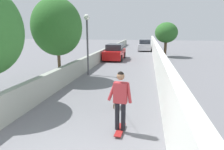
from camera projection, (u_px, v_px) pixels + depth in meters
name	position (u px, v px, depth m)	size (l,w,h in m)	color
ground_plane	(126.00, 63.00, 17.41)	(80.00, 80.00, 0.00)	slate
wall_left	(93.00, 60.00, 15.83)	(48.00, 0.30, 1.03)	#999E93
fence_right	(157.00, 57.00, 14.84)	(48.00, 0.30, 1.76)	silver
tree_right_near	(166.00, 33.00, 20.94)	(2.42, 2.42, 3.72)	brown
tree_left_far	(57.00, 27.00, 11.07)	(2.86, 2.86, 4.73)	brown
lamp_post	(87.00, 34.00, 12.33)	(0.36, 0.36, 3.88)	#4C4C51
skateboard	(120.00, 130.00, 5.69)	(0.81, 0.26, 0.08)	maroon
person_skateboarder	(120.00, 96.00, 5.46)	(0.25, 0.71, 1.74)	black
dog	(116.00, 101.00, 7.45)	(2.10, 0.54, 1.06)	brown
car_near	(115.00, 52.00, 19.42)	(4.12, 1.80, 1.54)	#B71414
car_far	(145.00, 45.00, 27.79)	(4.09, 1.80, 1.54)	silver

